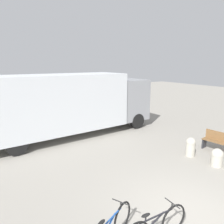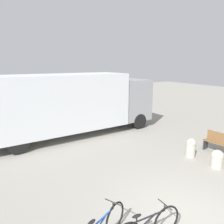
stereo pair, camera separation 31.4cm
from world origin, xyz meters
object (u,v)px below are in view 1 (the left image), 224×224
delivery_truck (68,103)px  bollard_far_bench (191,146)px  bollard_near_bench (217,157)px  park_bench (223,142)px

delivery_truck → bollard_far_bench: 6.19m
delivery_truck → bollard_near_bench: 7.19m
bollard_near_bench → bollard_far_bench: bearing=93.2°
bollard_near_bench → bollard_far_bench: size_ratio=0.85×
park_bench → bollard_near_bench: size_ratio=2.49×
park_bench → bollard_far_bench: park_bench is taller
delivery_truck → bollard_far_bench: delivery_truck is taller
park_bench → bollard_far_bench: (-1.42, 0.54, -0.05)m
delivery_truck → park_bench: size_ratio=5.58×
delivery_truck → park_bench: bearing=-53.2°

